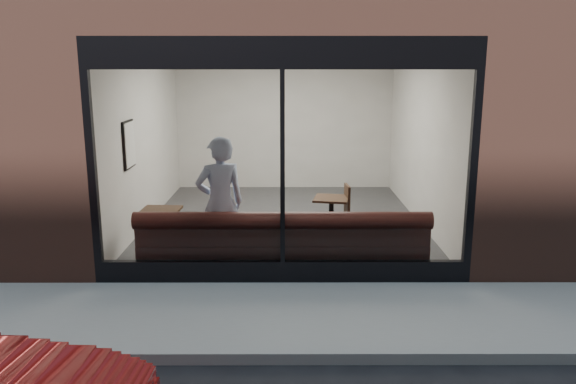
{
  "coord_description": "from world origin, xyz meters",
  "views": [
    {
      "loc": [
        0.06,
        -5.05,
        2.85
      ],
      "look_at": [
        0.07,
        2.4,
        1.16
      ],
      "focal_mm": 35.0,
      "sensor_mm": 36.0,
      "label": 1
    }
  ],
  "objects_px": {
    "person": "(220,203)",
    "cafe_chair_right": "(335,227)",
    "cafe_chair_left": "(217,219)",
    "cafe_table_right": "(331,199)",
    "cafe_table_left": "(160,211)",
    "banquette": "(283,256)"
  },
  "relations": [
    {
      "from": "person",
      "to": "cafe_chair_right",
      "type": "xyz_separation_m",
      "value": [
        1.74,
        1.22,
        -0.71
      ]
    },
    {
      "from": "banquette",
      "to": "cafe_chair_right",
      "type": "relative_size",
      "value": 10.82
    },
    {
      "from": "cafe_table_right",
      "to": "cafe_chair_left",
      "type": "relative_size",
      "value": 1.35
    },
    {
      "from": "banquette",
      "to": "cafe_table_right",
      "type": "height_order",
      "value": "cafe_table_right"
    },
    {
      "from": "cafe_chair_right",
      "to": "banquette",
      "type": "bearing_deg",
      "value": 54.23
    },
    {
      "from": "cafe_table_left",
      "to": "cafe_chair_right",
      "type": "relative_size",
      "value": 1.51
    },
    {
      "from": "person",
      "to": "cafe_chair_right",
      "type": "relative_size",
      "value": 5.13
    },
    {
      "from": "person",
      "to": "cafe_chair_left",
      "type": "relative_size",
      "value": 4.69
    },
    {
      "from": "person",
      "to": "cafe_table_left",
      "type": "relative_size",
      "value": 3.39
    },
    {
      "from": "cafe_table_right",
      "to": "cafe_chair_right",
      "type": "relative_size",
      "value": 1.48
    },
    {
      "from": "cafe_table_left",
      "to": "cafe_table_right",
      "type": "distance_m",
      "value": 2.72
    },
    {
      "from": "cafe_chair_left",
      "to": "cafe_table_right",
      "type": "bearing_deg",
      "value": 149.84
    },
    {
      "from": "cafe_chair_right",
      "to": "cafe_table_left",
      "type": "bearing_deg",
      "value": 12.75
    },
    {
      "from": "cafe_table_right",
      "to": "banquette",
      "type": "bearing_deg",
      "value": -120.2
    },
    {
      "from": "cafe_table_left",
      "to": "cafe_chair_right",
      "type": "bearing_deg",
      "value": 17.29
    },
    {
      "from": "cafe_table_left",
      "to": "cafe_chair_left",
      "type": "xyz_separation_m",
      "value": [
        0.68,
        1.31,
        -0.5
      ]
    },
    {
      "from": "cafe_table_right",
      "to": "person",
      "type": "bearing_deg",
      "value": -145.31
    },
    {
      "from": "banquette",
      "to": "cafe_table_left",
      "type": "distance_m",
      "value": 1.98
    },
    {
      "from": "banquette",
      "to": "cafe_table_right",
      "type": "xyz_separation_m",
      "value": [
        0.78,
        1.34,
        0.52
      ]
    },
    {
      "from": "cafe_table_right",
      "to": "cafe_chair_right",
      "type": "height_order",
      "value": "cafe_table_right"
    },
    {
      "from": "person",
      "to": "cafe_table_left",
      "type": "bearing_deg",
      "value": -43.34
    },
    {
      "from": "person",
      "to": "cafe_chair_right",
      "type": "height_order",
      "value": "person"
    }
  ]
}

